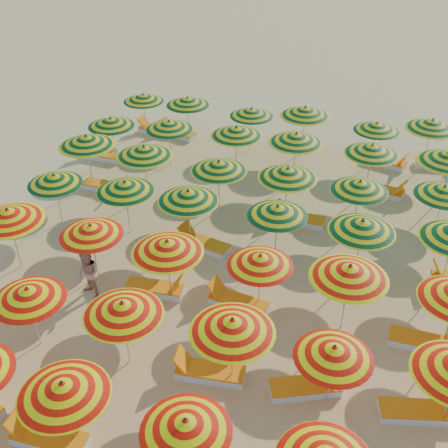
{
  "coord_description": "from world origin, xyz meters",
  "views": [
    {
      "loc": [
        3.76,
        -12.85,
        10.95
      ],
      "look_at": [
        0.0,
        0.5,
        1.6
      ],
      "focal_mm": 45.0,
      "sensor_mm": 36.0,
      "label": 1
    }
  ],
  "objects_px": {
    "umbrella_9": "(186,425)",
    "umbrella_34": "(360,186)",
    "umbrella_32": "(219,166)",
    "lounger_9": "(237,302)",
    "lounger_10": "(424,342)",
    "umbrella_41": "(448,157)",
    "umbrella_15": "(232,326)",
    "umbrella_30": "(86,141)",
    "umbrella_24": "(54,179)",
    "lounger_20": "(438,164)",
    "umbrella_25": "(125,187)",
    "lounger_16": "(382,190)",
    "umbrella_33": "(288,173)",
    "umbrella_8": "(63,389)",
    "umbrella_46": "(377,127)",
    "umbrella_47": "(432,124)",
    "lounger_7": "(419,411)",
    "beachgoer_b": "(88,275)",
    "lounger_14": "(299,219)",
    "lounger_5": "(209,372)",
    "lounger_17": "(157,130)",
    "umbrella_40": "(372,149)",
    "umbrella_19": "(91,230)",
    "umbrella_28": "(362,226)",
    "umbrella_44": "(251,112)",
    "umbrella_45": "(305,112)",
    "lounger_11": "(203,244)",
    "umbrella_26": "(188,196)",
    "lounger_19": "(386,162)",
    "lounger_18": "(177,133)",
    "lounger_13": "(106,186)",
    "umbrella_16": "(334,352)",
    "umbrella_14": "(123,308)",
    "lounger_6": "(307,387)",
    "lounger_3": "(48,438)",
    "umbrella_13": "(28,294)",
    "umbrella_43": "(188,101)",
    "umbrella_31": "(144,151)",
    "umbrella_39": "(296,138)",
    "umbrella_37": "(169,125)"
  },
  "relations": [
    {
      "from": "umbrella_45",
      "to": "lounger_18",
      "type": "height_order",
      "value": "umbrella_45"
    },
    {
      "from": "lounger_17",
      "to": "lounger_6",
      "type": "bearing_deg",
      "value": 130.9
    },
    {
      "from": "umbrella_41",
      "to": "lounger_20",
      "type": "relative_size",
      "value": 1.31
    },
    {
      "from": "umbrella_45",
      "to": "lounger_16",
      "type": "distance_m",
      "value": 4.6
    },
    {
      "from": "umbrella_40",
      "to": "umbrella_19",
      "type": "bearing_deg",
      "value": -135.98
    },
    {
      "from": "lounger_19",
      "to": "umbrella_32",
      "type": "bearing_deg",
      "value": -119.58
    },
    {
      "from": "lounger_10",
      "to": "umbrella_41",
      "type": "bearing_deg",
      "value": 88.07
    },
    {
      "from": "umbrella_15",
      "to": "umbrella_30",
      "type": "distance_m",
      "value": 10.9
    },
    {
      "from": "umbrella_39",
      "to": "umbrella_43",
      "type": "bearing_deg",
      "value": 152.31
    },
    {
      "from": "lounger_5",
      "to": "lounger_9",
      "type": "relative_size",
      "value": 0.98
    },
    {
      "from": "umbrella_47",
      "to": "lounger_14",
      "type": "bearing_deg",
      "value": -128.3
    },
    {
      "from": "umbrella_28",
      "to": "umbrella_44",
      "type": "bearing_deg",
      "value": 123.88
    },
    {
      "from": "lounger_18",
      "to": "beachgoer_b",
      "type": "distance_m",
      "value": 11.12
    },
    {
      "from": "lounger_16",
      "to": "umbrella_33",
      "type": "bearing_deg",
      "value": -126.0
    },
    {
      "from": "umbrella_37",
      "to": "lounger_6",
      "type": "xyz_separation_m",
      "value": [
        7.2,
        -10.15,
        -1.59
      ]
    },
    {
      "from": "umbrella_41",
      "to": "lounger_11",
      "type": "xyz_separation_m",
      "value": [
        -7.46,
        -4.88,
        -1.79
      ]
    },
    {
      "from": "lounger_17",
      "to": "lounger_5",
      "type": "bearing_deg",
      "value": 122.6
    },
    {
      "from": "umbrella_16",
      "to": "lounger_11",
      "type": "relative_size",
      "value": 1.05
    },
    {
      "from": "umbrella_26",
      "to": "umbrella_34",
      "type": "height_order",
      "value": "umbrella_26"
    },
    {
      "from": "umbrella_25",
      "to": "lounger_19",
      "type": "relative_size",
      "value": 1.18
    },
    {
      "from": "umbrella_33",
      "to": "lounger_14",
      "type": "xyz_separation_m",
      "value": [
        0.5,
        -0.01,
        -1.74
      ]
    },
    {
      "from": "umbrella_9",
      "to": "lounger_9",
      "type": "xyz_separation_m",
      "value": [
        -0.35,
        5.37,
        -1.56
      ]
    },
    {
      "from": "umbrella_14",
      "to": "lounger_6",
      "type": "height_order",
      "value": "umbrella_14"
    },
    {
      "from": "umbrella_9",
      "to": "lounger_19",
      "type": "distance_m",
      "value": 15.78
    },
    {
      "from": "lounger_7",
      "to": "lounger_9",
      "type": "height_order",
      "value": "same"
    },
    {
      "from": "umbrella_8",
      "to": "umbrella_46",
      "type": "height_order",
      "value": "umbrella_8"
    },
    {
      "from": "umbrella_25",
      "to": "lounger_20",
      "type": "relative_size",
      "value": 1.2
    },
    {
      "from": "lounger_13",
      "to": "lounger_7",
      "type": "bearing_deg",
      "value": -28.32
    },
    {
      "from": "umbrella_24",
      "to": "umbrella_32",
      "type": "height_order",
      "value": "umbrella_32"
    },
    {
      "from": "umbrella_28",
      "to": "lounger_10",
      "type": "xyz_separation_m",
      "value": [
        1.99,
        -2.48,
        -1.7
      ]
    },
    {
      "from": "lounger_13",
      "to": "lounger_14",
      "type": "distance_m",
      "value": 7.48
    },
    {
      "from": "umbrella_32",
      "to": "lounger_9",
      "type": "distance_m",
      "value": 5.36
    },
    {
      "from": "umbrella_8",
      "to": "umbrella_34",
      "type": "relative_size",
      "value": 1.01
    },
    {
      "from": "umbrella_46",
      "to": "lounger_6",
      "type": "xyz_separation_m",
      "value": [
        -0.77,
        -12.36,
        -1.54
      ]
    },
    {
      "from": "umbrella_31",
      "to": "umbrella_19",
      "type": "bearing_deg",
      "value": -86.21
    },
    {
      "from": "umbrella_47",
      "to": "lounger_7",
      "type": "distance_m",
      "value": 12.76
    },
    {
      "from": "umbrella_13",
      "to": "umbrella_43",
      "type": "relative_size",
      "value": 0.97
    },
    {
      "from": "umbrella_26",
      "to": "umbrella_30",
      "type": "distance_m",
      "value": 5.43
    },
    {
      "from": "umbrella_30",
      "to": "lounger_16",
      "type": "distance_m",
      "value": 11.21
    },
    {
      "from": "umbrella_41",
      "to": "lounger_10",
      "type": "distance_m",
      "value": 7.73
    },
    {
      "from": "umbrella_14",
      "to": "lounger_3",
      "type": "height_order",
      "value": "umbrella_14"
    },
    {
      "from": "umbrella_34",
      "to": "lounger_14",
      "type": "bearing_deg",
      "value": -179.92
    },
    {
      "from": "umbrella_24",
      "to": "lounger_20",
      "type": "height_order",
      "value": "umbrella_24"
    },
    {
      "from": "umbrella_9",
      "to": "umbrella_34",
      "type": "distance_m",
      "value": 10.44
    },
    {
      "from": "lounger_18",
      "to": "lounger_19",
      "type": "distance_m",
      "value": 9.25
    },
    {
      "from": "beachgoer_b",
      "to": "umbrella_34",
      "type": "bearing_deg",
      "value": 68.72
    },
    {
      "from": "umbrella_45",
      "to": "lounger_11",
      "type": "relative_size",
      "value": 1.5
    },
    {
      "from": "umbrella_47",
      "to": "lounger_3",
      "type": "distance_m",
      "value": 17.66
    },
    {
      "from": "lounger_5",
      "to": "lounger_7",
      "type": "xyz_separation_m",
      "value": [
        5.0,
        0.2,
        0.0
      ]
    },
    {
      "from": "umbrella_33",
      "to": "umbrella_43",
      "type": "xyz_separation_m",
      "value": [
        -5.38,
        5.42,
        -0.12
      ]
    }
  ]
}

